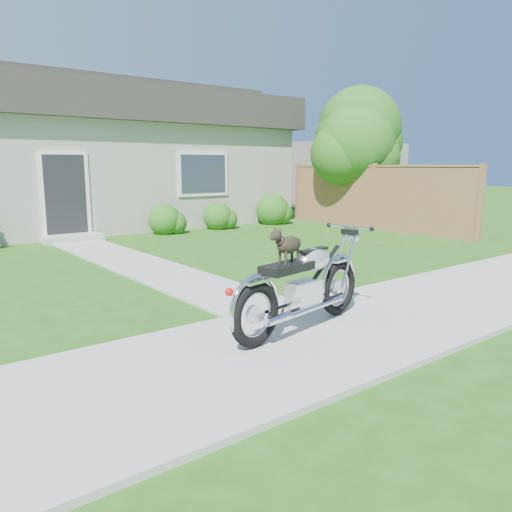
# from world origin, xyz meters

# --- Properties ---
(ground) EXTENTS (80.00, 80.00, 0.00)m
(ground) POSITION_xyz_m (0.00, 0.00, 0.00)
(ground) COLOR #235114
(ground) RESTS_ON ground
(sidewalk) EXTENTS (24.00, 2.20, 0.04)m
(sidewalk) POSITION_xyz_m (0.00, 0.00, 0.02)
(sidewalk) COLOR #9E9B93
(sidewalk) RESTS_ON ground
(walkway) EXTENTS (1.20, 8.00, 0.03)m
(walkway) POSITION_xyz_m (-1.50, 5.00, 0.01)
(walkway) COLOR #9E9B93
(walkway) RESTS_ON ground
(house) EXTENTS (12.60, 7.03, 4.50)m
(house) POSITION_xyz_m (-0.00, 11.99, 2.16)
(house) COLOR #AFA99E
(house) RESTS_ON ground
(fence) EXTENTS (0.12, 6.62, 1.90)m
(fence) POSITION_xyz_m (6.30, 5.75, 0.94)
(fence) COLOR #8C5B3F
(fence) RESTS_ON ground
(tree_near) EXTENTS (2.48, 2.40, 3.68)m
(tree_near) POSITION_xyz_m (6.81, 6.75, 2.36)
(tree_near) COLOR #3D2B1C
(tree_near) RESTS_ON ground
(tree_far) EXTENTS (3.13, 3.13, 4.79)m
(tree_far) POSITION_xyz_m (9.77, 9.19, 3.08)
(tree_far) COLOR #3D2B1C
(tree_far) RESTS_ON ground
(shrub_row) EXTENTS (10.87, 1.04, 1.04)m
(shrub_row) POSITION_xyz_m (1.08, 8.50, 0.40)
(shrub_row) COLOR #275D18
(shrub_row) RESTS_ON ground
(potted_plant_right) EXTENTS (0.63, 0.63, 0.81)m
(potted_plant_right) POSITION_xyz_m (0.92, 8.55, 0.40)
(potted_plant_right) COLOR #315F1A
(potted_plant_right) RESTS_ON ground
(motorcycle_with_dog) EXTENTS (2.21, 0.72, 1.15)m
(motorcycle_with_dog) POSITION_xyz_m (-1.66, 0.20, 0.55)
(motorcycle_with_dog) COLOR black
(motorcycle_with_dog) RESTS_ON sidewalk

